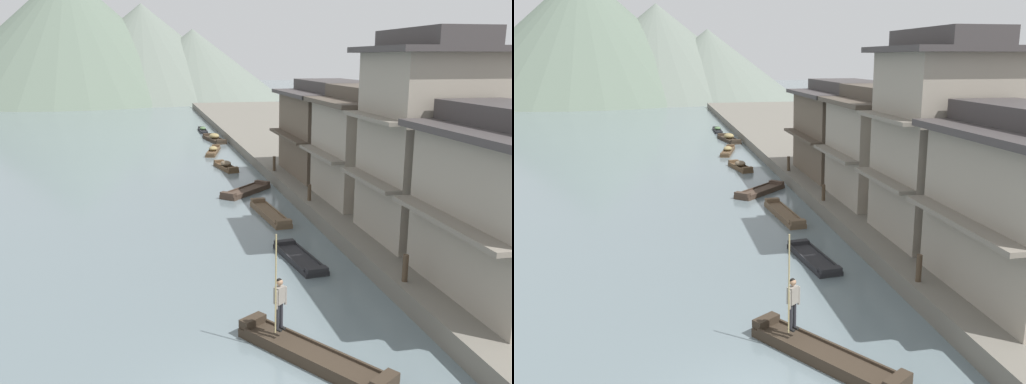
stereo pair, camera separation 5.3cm
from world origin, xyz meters
The scene contains 19 objects.
riverbank_right centered at (15.12, 30.00, 0.38)m, with size 18.00×110.00×0.77m, color #6B665B.
boat_foreground_poled centered at (2.15, 1.84, 0.18)m, with size 3.61×4.69×0.54m.
boatman_person centered at (1.44, 2.85, 1.55)m, with size 0.44×0.46×3.04m.
boat_moored_nearest centered at (4.46, 52.44, 0.19)m, with size 0.86×4.60×0.58m.
boat_moored_second centered at (3.97, 9.55, 0.12)m, with size 1.44×3.92×0.36m.
boat_moored_third centered at (3.83, 29.80, 0.24)m, with size 1.53×3.65×0.66m.
boat_moored_far centered at (3.94, 21.82, 0.15)m, with size 3.70×3.77×0.44m.
boat_midriver_drifting centered at (3.81, 37.44, 0.20)m, with size 1.97×5.07×0.61m.
boat_midriver_upstream centered at (4.25, 16.36, 0.15)m, with size 1.29×4.94×0.46m.
boat_upstream_distant centered at (4.83, 44.74, 0.27)m, with size 1.95×5.34×0.80m.
house_waterfront_second centered at (9.41, 9.64, 5.08)m, with size 5.40×5.72×8.74m.
house_waterfront_tall centered at (9.56, 16.23, 3.77)m, with size 5.70×6.54×6.14m.
house_waterfront_narrow centered at (10.19, 23.33, 3.76)m, with size 6.95×8.08×6.14m.
mooring_post_dock_near centered at (6.47, 4.99, 1.25)m, with size 0.20×0.20×0.97m, color #473828.
mooring_post_dock_mid centered at (6.47, 16.46, 1.21)m, with size 0.20×0.20×0.89m, color #473828.
mooring_post_dock_far centered at (6.47, 24.83, 1.26)m, with size 0.20×0.20×0.99m, color #473828.
hill_far_west centered at (8.37, 106.49, 7.06)m, with size 37.71×37.71×14.11m, color slate.
hill_far_centre centered at (-16.23, 110.42, 12.85)m, with size 58.01×58.01×25.69m, color #5B6B5B.
hill_far_east centered at (-1.78, 110.39, 9.65)m, with size 48.98×48.98×19.30m, color slate.
Camera 1 is at (-2.18, -11.62, 8.35)m, focal length 38.80 mm.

